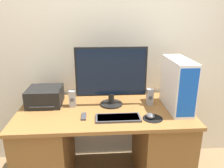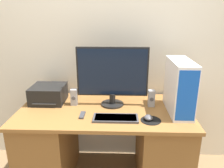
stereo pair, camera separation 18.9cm
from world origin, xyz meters
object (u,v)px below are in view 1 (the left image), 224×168
(speaker_right, at_px, (150,97))
(computer_tower, at_px, (178,85))
(monitor, at_px, (111,74))
(speaker_left, at_px, (72,99))
(keyboard, at_px, (118,118))
(remote_control, at_px, (84,116))
(mouse, at_px, (150,116))
(printer, at_px, (45,96))

(speaker_right, bearing_deg, computer_tower, -24.59)
(monitor, xyz_separation_m, speaker_left, (-0.36, -0.02, -0.22))
(keyboard, distance_m, computer_tower, 0.61)
(monitor, bearing_deg, remote_control, -134.83)
(monitor, height_order, computer_tower, monitor)
(mouse, relative_size, printer, 0.26)
(computer_tower, relative_size, remote_control, 3.77)
(mouse, distance_m, speaker_left, 0.72)
(computer_tower, relative_size, printer, 1.47)
(mouse, distance_m, computer_tower, 0.39)
(printer, relative_size, speaker_right, 2.01)
(mouse, bearing_deg, computer_tower, 33.59)
(monitor, xyz_separation_m, mouse, (0.30, -0.30, -0.27))
(monitor, xyz_separation_m, speaker_right, (0.36, -0.02, -0.22))
(keyboard, xyz_separation_m, computer_tower, (0.54, 0.17, 0.22))
(speaker_left, height_order, speaker_right, same)
(speaker_right, xyz_separation_m, remote_control, (-0.60, -0.23, -0.07))
(computer_tower, distance_m, speaker_right, 0.28)
(computer_tower, xyz_separation_m, remote_control, (-0.82, -0.13, -0.22))
(monitor, height_order, speaker_right, monitor)
(monitor, height_order, speaker_left, monitor)
(speaker_right, relative_size, remote_control, 1.27)
(monitor, relative_size, keyboard, 1.75)
(speaker_left, height_order, remote_control, speaker_left)
(computer_tower, distance_m, speaker_left, 0.95)
(monitor, distance_m, keyboard, 0.41)
(speaker_right, bearing_deg, printer, 175.86)
(mouse, distance_m, remote_control, 0.55)
(keyboard, distance_m, remote_control, 0.29)
(mouse, bearing_deg, speaker_right, 78.24)
(keyboard, height_order, speaker_right, speaker_right)
(mouse, relative_size, speaker_left, 0.52)
(remote_control, bearing_deg, keyboard, -9.70)
(keyboard, relative_size, printer, 1.18)
(computer_tower, xyz_separation_m, speaker_left, (-0.93, 0.10, -0.15))
(speaker_right, distance_m, remote_control, 0.65)
(monitor, xyz_separation_m, computer_tower, (0.58, -0.12, -0.07))
(printer, bearing_deg, remote_control, -38.42)
(monitor, bearing_deg, speaker_right, -3.32)
(mouse, bearing_deg, remote_control, 174.09)
(mouse, xyz_separation_m, remote_control, (-0.55, 0.06, -0.02))
(monitor, bearing_deg, mouse, -45.18)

